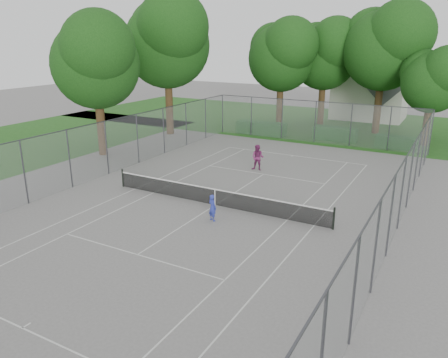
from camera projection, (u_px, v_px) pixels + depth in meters
The scene contains 17 objects.
ground at pixel (215, 205), 23.36m from camera, with size 120.00×120.00×0.00m, color slate.
grass_far at pixel (341, 125), 45.01m from camera, with size 60.00×20.00×0.00m, color #1E4F16.
court_markings at pixel (215, 205), 23.36m from camera, with size 11.03×23.83×0.01m.
tennis_net at pixel (215, 196), 23.20m from camera, with size 12.87×0.10×1.10m.
perimeter_fence at pixel (215, 173), 22.80m from camera, with size 18.08×34.08×3.52m.
tree_far_left at pixel (282, 53), 41.58m from camera, with size 7.31×6.68×10.51m.
tree_far_midleft at pixel (326, 52), 42.79m from camera, with size 7.36×6.72×10.58m.
tree_far_midright at pixel (386, 43), 38.52m from camera, with size 8.18×7.47×11.76m.
tree_far_right at pixel (434, 77), 34.77m from camera, with size 5.62×5.13×8.08m.
tree_side_back at pixel (167, 38), 38.15m from camera, with size 8.68×7.93×12.48m.
tree_side_front at pixel (95, 57), 31.32m from camera, with size 7.31×6.68×10.51m.
hedge_left at pixel (261, 128), 40.51m from camera, with size 4.58×1.37×1.15m, color #184D1B.
hedge_mid at pixel (335, 134), 38.04m from camera, with size 3.72×1.06×1.17m, color #184D1B.
hedge_right at pixel (397, 142), 35.36m from camera, with size 3.32×1.22×1.00m, color #184D1B.
house at pixel (371, 85), 47.53m from camera, with size 7.40×5.73×9.21m.
girl_player at pixel (212, 208), 21.23m from camera, with size 0.49×0.32×1.34m, color #2D38A9.
woman_player at pixel (258, 158), 29.35m from camera, with size 0.85×0.66×1.75m, color #7C295E.
Camera 1 is at (10.96, -18.84, 8.53)m, focal length 35.00 mm.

